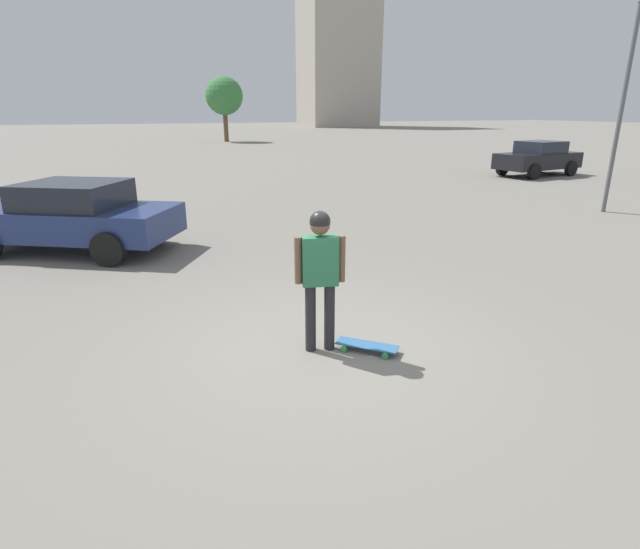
{
  "coord_description": "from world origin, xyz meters",
  "views": [
    {
      "loc": [
        -2.11,
        -5.26,
        2.87
      ],
      "look_at": [
        0.0,
        0.0,
        0.99
      ],
      "focal_mm": 28.0,
      "sensor_mm": 36.0,
      "label": 1
    }
  ],
  "objects_px": {
    "person": "(320,267)",
    "car_parked_near": "(72,216)",
    "skateboard": "(367,346)",
    "car_parked_far": "(538,158)"
  },
  "relations": [
    {
      "from": "person",
      "to": "car_parked_near",
      "type": "relative_size",
      "value": 0.38
    },
    {
      "from": "car_parked_near",
      "to": "person",
      "type": "bearing_deg",
      "value": 146.67
    },
    {
      "from": "person",
      "to": "car_parked_near",
      "type": "height_order",
      "value": "person"
    },
    {
      "from": "skateboard",
      "to": "car_parked_near",
      "type": "xyz_separation_m",
      "value": [
        -3.62,
        6.49,
        0.69
      ]
    },
    {
      "from": "person",
      "to": "skateboard",
      "type": "relative_size",
      "value": 2.44
    },
    {
      "from": "person",
      "to": "skateboard",
      "type": "bearing_deg",
      "value": -12.33
    },
    {
      "from": "person",
      "to": "car_parked_near",
      "type": "distance_m",
      "value": 6.97
    },
    {
      "from": "skateboard",
      "to": "car_parked_far",
      "type": "distance_m",
      "value": 19.74
    },
    {
      "from": "car_parked_near",
      "to": "car_parked_far",
      "type": "bearing_deg",
      "value": -131.41
    },
    {
      "from": "skateboard",
      "to": "car_parked_near",
      "type": "relative_size",
      "value": 0.16
    }
  ]
}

